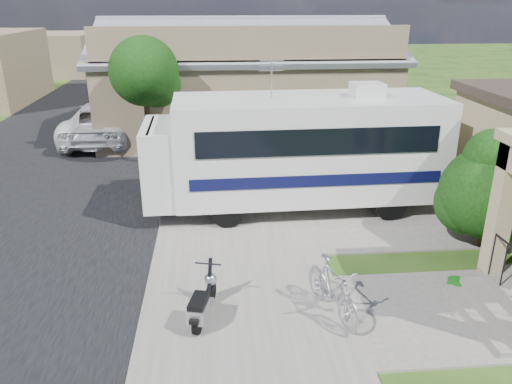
{
  "coord_description": "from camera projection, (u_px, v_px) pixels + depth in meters",
  "views": [
    {
      "loc": [
        -1.51,
        -8.78,
        5.67
      ],
      "look_at": [
        -0.5,
        2.5,
        1.3
      ],
      "focal_mm": 35.0,
      "sensor_mm": 36.0,
      "label": 1
    }
  ],
  "objects": [
    {
      "name": "ground",
      "position": [
        291.0,
        293.0,
        10.33
      ],
      "size": [
        120.0,
        120.0,
        0.0
      ],
      "primitive_type": "plane",
      "color": "#1C3F11"
    },
    {
      "name": "street_slab",
      "position": [
        56.0,
        159.0,
        18.99
      ],
      "size": [
        9.0,
        80.0,
        0.02
      ],
      "primitive_type": "cube",
      "color": "black",
      "rests_on": "ground"
    },
    {
      "name": "sidewalk_slab",
      "position": [
        226.0,
        154.0,
        19.53
      ],
      "size": [
        4.0,
        80.0,
        0.06
      ],
      "primitive_type": "cube",
      "color": "#636059",
      "rests_on": "ground"
    },
    {
      "name": "driveway_slab",
      "position": [
        318.0,
        206.0,
        14.62
      ],
      "size": [
        7.0,
        6.0,
        0.05
      ],
      "primitive_type": "cube",
      "color": "#636059",
      "rests_on": "ground"
    },
    {
      "name": "walk_slab",
      "position": [
        452.0,
        312.0,
        9.64
      ],
      "size": [
        4.0,
        3.0,
        0.05
      ],
      "primitive_type": "cube",
      "color": "#636059",
      "rests_on": "ground"
    },
    {
      "name": "warehouse",
      "position": [
        245.0,
        87.0,
        22.59
      ],
      "size": [
        12.5,
        8.4,
        5.04
      ],
      "color": "#79644B",
      "rests_on": "ground"
    },
    {
      "name": "distant_bldg_near",
      "position": [
        42.0,
        54.0,
        40.1
      ],
      "size": [
        8.0,
        7.0,
        3.2
      ],
      "primitive_type": "cube",
      "color": "#79644B",
      "rests_on": "ground"
    },
    {
      "name": "street_tree_a",
      "position": [
        147.0,
        75.0,
        17.26
      ],
      "size": [
        2.44,
        2.4,
        4.58
      ],
      "color": "black",
      "rests_on": "ground"
    },
    {
      "name": "street_tree_b",
      "position": [
        169.0,
        46.0,
        26.5
      ],
      "size": [
        2.44,
        2.4,
        4.73
      ],
      "color": "black",
      "rests_on": "ground"
    },
    {
      "name": "street_tree_c",
      "position": [
        178.0,
        39.0,
        34.97
      ],
      "size": [
        2.44,
        2.4,
        4.42
      ],
      "color": "black",
      "rests_on": "ground"
    },
    {
      "name": "motorhome",
      "position": [
        297.0,
        148.0,
        13.92
      ],
      "size": [
        8.26,
        2.83,
        4.21
      ],
      "rotation": [
        0.0,
        0.0,
        0.02
      ],
      "color": "silver",
      "rests_on": "ground"
    },
    {
      "name": "shrub",
      "position": [
        488.0,
        188.0,
        11.79
      ],
      "size": [
        2.41,
        2.3,
        2.96
      ],
      "color": "black",
      "rests_on": "ground"
    },
    {
      "name": "scooter",
      "position": [
        203.0,
        302.0,
        9.24
      ],
      "size": [
        0.66,
        1.44,
        0.96
      ],
      "rotation": [
        0.0,
        0.0,
        -0.25
      ],
      "color": "black",
      "rests_on": "ground"
    },
    {
      "name": "bicycle",
      "position": [
        332.0,
        291.0,
        9.36
      ],
      "size": [
        1.04,
        1.93,
        1.12
      ],
      "primitive_type": "imported",
      "rotation": [
        0.0,
        0.0,
        0.29
      ],
      "color": "#A8A8AF",
      "rests_on": "ground"
    },
    {
      "name": "pickup_truck",
      "position": [
        106.0,
        121.0,
        21.32
      ],
      "size": [
        2.98,
        6.1,
        1.67
      ],
      "primitive_type": "imported",
      "rotation": [
        0.0,
        0.0,
        3.11
      ],
      "color": "silver",
      "rests_on": "ground"
    },
    {
      "name": "van",
      "position": [
        125.0,
        88.0,
        28.48
      ],
      "size": [
        3.75,
        7.01,
        1.93
      ],
      "primitive_type": "imported",
      "rotation": [
        0.0,
        0.0,
        0.16
      ],
      "color": "silver",
      "rests_on": "ground"
    },
    {
      "name": "garden_hose",
      "position": [
        457.0,
        285.0,
        10.45
      ],
      "size": [
        0.39,
        0.39,
        0.17
      ],
      "primitive_type": "cylinder",
      "color": "#136214",
      "rests_on": "ground"
    }
  ]
}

